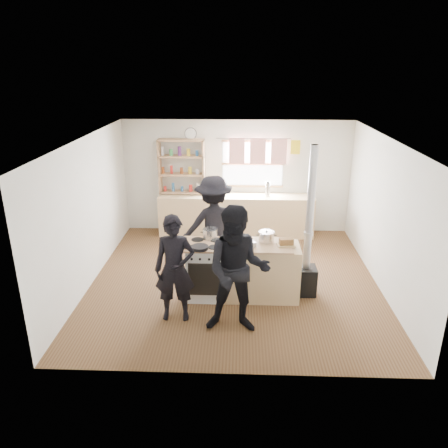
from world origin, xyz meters
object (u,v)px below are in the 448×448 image
Objects in this scene: bread_board at (286,243)px; roast_tray at (244,243)px; person_near_right at (238,271)px; person_far at (214,225)px; thermos at (268,189)px; stockpot_stove at (210,234)px; flue_heater at (307,258)px; person_near_left at (175,269)px; stockpot_counter at (266,237)px; cooking_island at (243,270)px; skillet_greens at (200,247)px.

roast_tray is at bearing -176.11° from bread_board.
person_near_right reaches higher than person_far.
thermos reaches higher than roast_tray.
roast_tray is 1.28× the size of bread_board.
stockpot_stove is 1.63m from flue_heater.
stockpot_stove is at bearing 61.27° from person_near_left.
person_near_left is at bearing 58.44° from person_far.
bread_board is at bearing -26.43° from stockpot_counter.
person_near_left is (-2.04, -0.82, 0.16)m from flue_heater.
flue_heater reaches higher than cooking_island.
bread_board is at bearing 8.13° from skillet_greens.
cooking_island is 1.07m from person_near_right.
bread_board is at bearing 127.15° from person_far.
skillet_greens is 0.99× the size of bread_board.
roast_tray is 0.24× the size of person_near_left.
person_near_right reaches higher than skillet_greens.
stockpot_stove is 1.03m from person_near_left.
thermos is 0.19× the size of person_near_left.
person_near_right reaches higher than stockpot_stove.
flue_heater reaches higher than bread_board.
bread_board is at bearing -11.14° from stockpot_stove.
thermos is at bearing 68.08° from skillet_greens.
cooking_island is 0.51m from roast_tray.
skillet_greens is 1.18× the size of stockpot_counter.
stockpot_stove is at bearing 176.92° from flue_heater.
thermos reaches higher than stockpot_stove.
stockpot_counter is 0.14× the size of person_near_right.
person_far is at bearing 82.73° from skillet_greens.
cooking_island is 1.13m from person_far.
roast_tray is 1.12m from person_far.
person_near_left is at bearing -158.32° from bread_board.
stockpot_stove is 1.27m from person_near_right.
flue_heater is at bearing 19.93° from person_near_left.
cooking_island is 6.48× the size of bread_board.
stockpot_stove reaches higher than roast_tray.
flue_heater is at bearing 138.54° from person_far.
person_near_left is at bearing -124.76° from skillet_greens.
flue_heater is 2.20m from person_near_left.
person_near_right reaches higher than cooking_island.
flue_heater reaches higher than person_near_right.
thermos is at bearing 100.86° from flue_heater.
person_near_right is (-1.12, -1.09, 0.28)m from flue_heater.
person_near_left is 0.97m from person_near_right.
stockpot_counter reaches higher than bread_board.
flue_heater is (1.71, 0.35, -0.30)m from skillet_greens.
person_far is at bearing 153.64° from flue_heater.
cooking_island is 0.80m from stockpot_stove.
stockpot_counter is 0.10× the size of flue_heater.
flue_heater is 1.59m from person_near_right.
thermos is 3.22m from skillet_greens.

